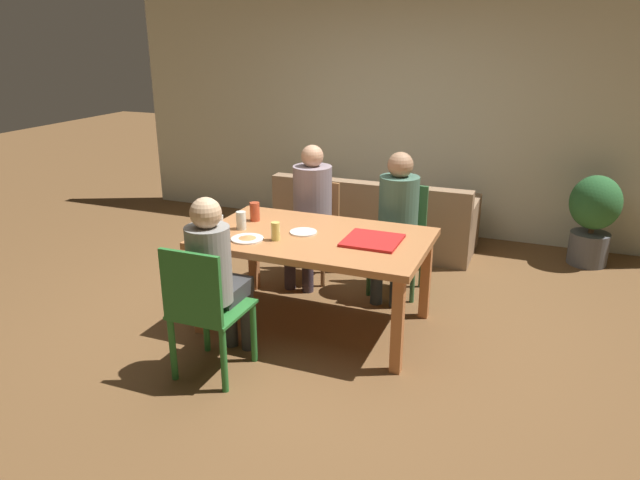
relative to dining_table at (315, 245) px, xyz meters
The scene contains 18 objects.
ground_plane 0.66m from the dining_table, ahead, with size 20.00×20.00×0.00m, color brown.
back_wall 2.72m from the dining_table, 90.00° to the left, with size 6.58×0.12×2.68m, color beige.
dining_table is the anchor object (origin of this frame).
chair_0 1.02m from the dining_table, 65.62° to the left, with size 0.44×0.40×0.92m.
person_0 0.89m from the dining_table, 61.90° to the left, with size 0.33×0.52×1.24m.
chair_1 1.04m from the dining_table, 111.53° to the right, with size 0.44×0.46×0.92m.
person_1 0.88m from the dining_table, 115.49° to the right, with size 0.28×0.52×1.21m.
chair_2 1.03m from the dining_table, 111.71° to the left, with size 0.39×0.40×0.87m.
person_2 0.90m from the dining_table, 114.86° to the left, with size 0.35×0.54×1.23m.
pizza_box_0 0.45m from the dining_table, ahead, with size 0.39×0.39×0.02m.
plate_0 0.13m from the dining_table, behind, with size 0.20×0.20×0.01m.
plate_1 0.51m from the dining_table, 147.15° to the right, with size 0.24×0.24×0.03m.
drinking_glass_0 0.34m from the dining_table, 137.46° to the right, with size 0.06×0.06×0.14m, color #E1CB60.
drinking_glass_1 0.60m from the dining_table, behind, with size 0.08×0.08×0.14m, color silver.
drinking_glass_2 0.62m from the dining_table, 165.10° to the left, with size 0.08×0.08×0.15m, color #BE4629.
drinking_glass_3 0.76m from the dining_table, 169.71° to the right, with size 0.07×0.07×0.11m, color silver.
couch 1.93m from the dining_table, 92.46° to the left, with size 2.04×0.82×0.76m.
potted_plant 2.95m from the dining_table, 47.14° to the left, with size 0.47×0.47×0.89m.
Camera 1 is at (1.56, -3.82, 2.16)m, focal length 33.05 mm.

